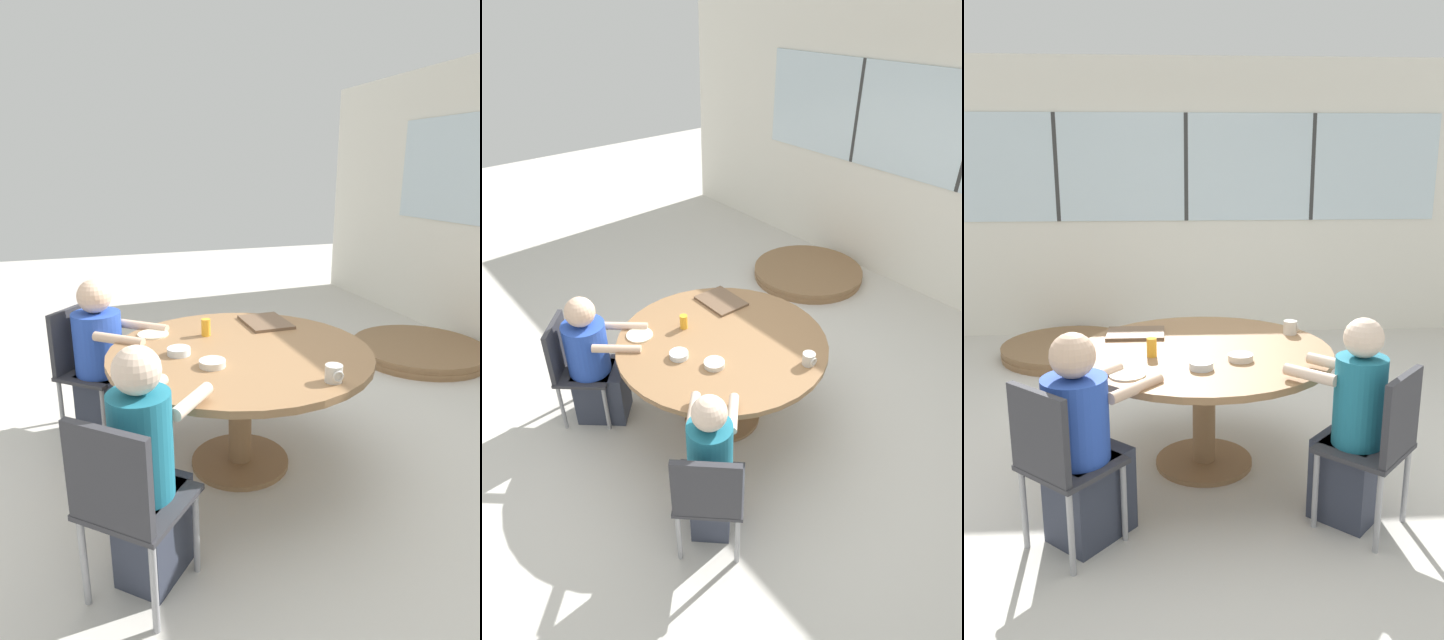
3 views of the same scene
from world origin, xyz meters
The scene contains 14 objects.
ground_plane centered at (0.00, 0.00, 0.00)m, with size 16.00×16.00×0.00m, color beige.
wall_back_with_windows centered at (0.00, 2.99, 1.42)m, with size 8.40×0.08×2.80m.
dining_table centered at (0.00, 0.00, 0.62)m, with size 1.53×1.53×0.75m.
chair_for_woman_green_shirt centered at (0.84, -0.77, 0.52)m, with size 0.57×0.57×0.87m.
chair_for_man_blue_shirt centered at (-0.74, -0.86, 0.52)m, with size 0.56×0.56×0.87m.
person_woman_green_shirt centered at (0.72, -0.66, 0.52)m, with size 0.52×0.51×1.11m.
person_man_blue_shirt centered at (-0.63, -0.73, 0.49)m, with size 0.61×0.64×1.08m.
food_tray_dark centered at (-0.42, 0.33, 0.76)m, with size 0.37×0.28×0.02m.
coffee_mug centered at (0.58, 0.29, 0.79)m, with size 0.09×0.09×0.09m.
juice_glass centered at (-0.31, -0.12, 0.81)m, with size 0.06×0.06×0.11m.
bowl_white_shallow centered at (0.19, -0.22, 0.77)m, with size 0.14×0.14×0.04m.
bowl_cereal centered at (-0.04, -0.35, 0.77)m, with size 0.13×0.13×0.04m.
plate_tortillas centered at (-0.43, -0.43, 0.76)m, with size 0.19×0.19×0.01m.
folded_table_stack centered at (-1.16, 2.24, 0.06)m, with size 1.26×1.26×0.12m.
Camera 3 is at (-0.22, -3.53, 1.88)m, focal length 35.00 mm.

